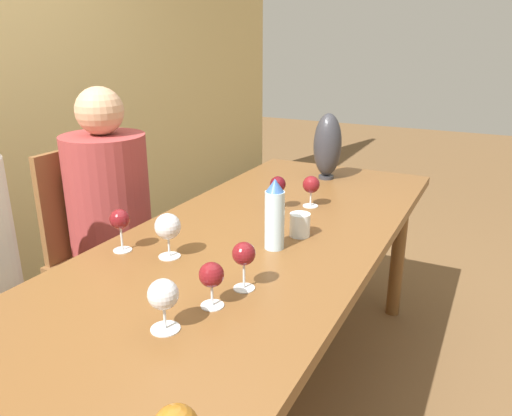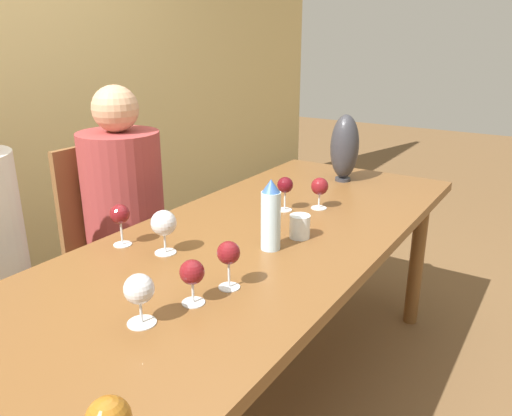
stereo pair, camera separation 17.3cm
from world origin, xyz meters
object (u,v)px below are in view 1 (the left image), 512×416
wine_glass_6 (278,185)px  person_far (113,220)px  wine_glass_3 (211,276)px  water_tumbler (300,225)px  wine_glass_2 (163,296)px  wine_glass_7 (311,185)px  wine_glass_1 (244,255)px  vase (327,145)px  wine_glass_0 (168,227)px  wine_glass_4 (120,220)px  chair_far (101,247)px  water_bottle (275,215)px

wine_glass_6 → person_far: size_ratio=0.11×
wine_glass_3 → person_far: person_far is taller
water_tumbler → person_far: bearing=88.9°
wine_glass_2 → wine_glass_7: wine_glass_2 is taller
person_far → wine_glass_2: bearing=-131.2°
wine_glass_2 → wine_glass_3: size_ratio=1.07×
wine_glass_1 → wine_glass_7: wine_glass_1 is taller
vase → wine_glass_7: size_ratio=2.49×
vase → wine_glass_6: (-0.53, 0.02, -0.06)m
wine_glass_7 → person_far: bearing=110.7°
wine_glass_0 → wine_glass_4: wine_glass_0 is taller
wine_glass_4 → wine_glass_7: 0.80m
wine_glass_2 → wine_glass_1: bearing=-15.5°
wine_glass_2 → wine_glass_3: bearing=-16.8°
vase → wine_glass_0: 1.11m
wine_glass_3 → person_far: bearing=56.4°
wine_glass_0 → chair_far: 0.83m
wine_glass_3 → vase: bearing=6.2°
wine_glass_0 → wine_glass_6: 0.59m
wine_glass_6 → wine_glass_0: bearing=168.4°
wine_glass_2 → wine_glass_4: size_ratio=0.92×
wine_glass_2 → person_far: 1.10m
water_bottle → wine_glass_7: bearing=5.7°
water_bottle → chair_far: size_ratio=0.25×
wine_glass_2 → wine_glass_3: 0.15m
wine_glass_0 → wine_glass_4: bearing=99.9°
wine_glass_2 → chair_far: bearing=51.6°
wine_glass_4 → wine_glass_6: size_ratio=1.03×
wine_glass_4 → water_bottle: bearing=-60.9°
wine_glass_0 → chair_far: bearing=60.9°
wine_glass_3 → chair_far: bearing=58.9°
water_tumbler → water_bottle: bearing=165.6°
vase → chair_far: bearing=132.4°
wine_glass_4 → vase: bearing=-15.2°
wine_glass_3 → chair_far: 1.15m
water_tumbler → wine_glass_7: (0.32, 0.08, 0.05)m
wine_glass_7 → wine_glass_6: bearing=132.3°
chair_far → person_far: bearing=-90.0°
water_bottle → person_far: size_ratio=0.19×
wine_glass_1 → wine_glass_3: wine_glass_1 is taller
wine_glass_6 → wine_glass_7: wine_glass_6 is taller
wine_glass_4 → chair_far: size_ratio=0.15×
vase → wine_glass_7: 0.45m
wine_glass_2 → water_tumbler: bearing=-5.4°
water_tumbler → chair_far: size_ratio=0.09×
vase → person_far: size_ratio=0.26×
water_tumbler → person_far: person_far is taller
water_bottle → wine_glass_2: size_ratio=1.81×
wine_glass_0 → wine_glass_3: 0.35m
wine_glass_0 → wine_glass_7: bearing=-18.4°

